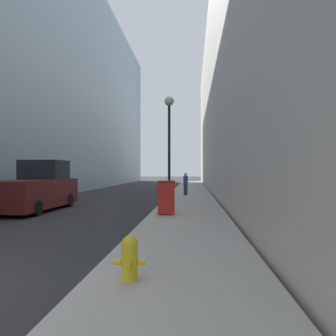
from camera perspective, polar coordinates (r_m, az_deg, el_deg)
name	(u,v)px	position (r m, az deg, el deg)	size (l,w,h in m)	color
sidewalk_right	(190,197)	(21.65, 3.86, -5.13)	(3.01, 60.00, 0.16)	#B7B2A8
building_left_glass	(26,79)	(34.55, -23.44, 14.05)	(12.00, 60.00, 20.96)	#849EB2
building_right_stone	(277,95)	(31.23, 18.41, 12.00)	(12.00, 60.00, 17.13)	beige
fire_hydrant	(130,257)	(5.21, -6.70, -15.15)	(0.49, 0.37, 0.68)	yellow
trash_bin	(166,197)	(12.66, -0.28, -5.08)	(0.62, 0.66, 1.30)	red
lamppost	(169,130)	(16.54, 0.21, 6.72)	(0.48, 0.48, 5.43)	black
pickup_truck	(37,189)	(16.39, -21.92, -3.44)	(2.14, 5.55, 2.35)	#561919
pedestrian_on_sidewalk	(186,184)	(22.51, 3.08, -2.78)	(0.31, 0.20, 1.54)	#2D3347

